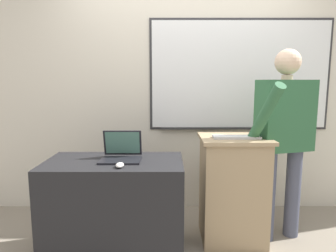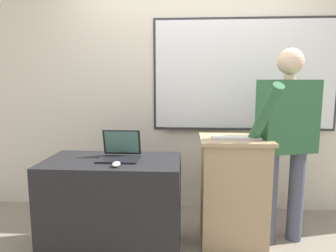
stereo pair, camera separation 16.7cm
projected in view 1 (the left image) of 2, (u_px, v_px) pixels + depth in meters
back_wall at (186, 87)px, 3.23m from camera, size 6.40×0.17×2.66m
lectern_podium at (231, 188)px, 2.62m from camera, size 0.58×0.51×0.92m
side_desk at (114, 208)px, 2.40m from camera, size 1.08×0.59×0.78m
person_presenter at (283, 131)px, 2.56m from camera, size 0.64×0.63×1.66m
laptop at (120, 152)px, 2.39m from camera, size 0.32×0.28×0.22m
wireless_keyboard at (235, 137)px, 2.49m from camera, size 0.39×0.13×0.02m
computer_mouse_by_laptop at (119, 165)px, 2.16m from camera, size 0.06×0.10×0.03m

